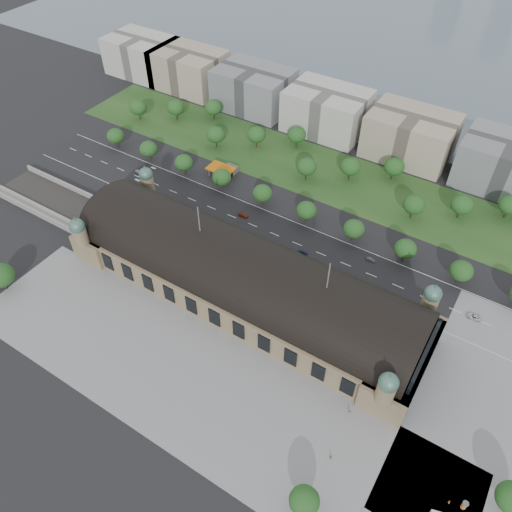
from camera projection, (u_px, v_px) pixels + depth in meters
The scene contains 58 objects.
ground at pixel (244, 294), 204.88m from camera, with size 900.00×900.00×0.00m, color black.
station at pixel (244, 277), 197.59m from camera, with size 150.00×48.40×44.30m.
track_cutting at pixel (54, 205), 244.52m from camera, with size 70.00×24.00×3.10m.
plaza_south at pixel (199, 387), 174.87m from camera, with size 190.00×48.00×0.12m, color gray.
plaza_east at pixel (502, 420), 166.06m from camera, with size 56.00×100.00×0.12m, color gray.
road_slab at pixel (253, 225), 235.07m from camera, with size 260.00×26.00×0.10m, color black.
grass_belt at pixel (316, 171), 265.99m from camera, with size 300.00×45.00×0.10m, color #20461C.
petrol_station at pixel (226, 169), 262.03m from camera, with size 14.00×13.00×5.05m.
lake at pixel (457, 44), 382.59m from camera, with size 700.00×320.00×0.08m, color slate.
office_0 at pixel (142, 56), 339.76m from camera, with size 45.00×32.00×24.00m, color #BCBAB2.
office_1 at pixel (189, 70), 324.68m from camera, with size 45.00×32.00×24.00m, color tan.
office_2 at pixel (254, 89), 305.84m from camera, with size 45.00×32.00×24.00m, color gray.
office_3 at pixel (327, 111), 286.99m from camera, with size 45.00×32.00×24.00m, color #BCBAB2.
office_4 at pixel (410, 136), 268.15m from camera, with size 45.00×32.00×24.00m, color tan.
office_5 at pixel (506, 164), 249.31m from camera, with size 45.00×32.00×24.00m, color gray.
tree_row_0 at pixel (115, 136), 276.44m from camera, with size 9.60×9.60×11.52m.
tree_row_1 at pixel (148, 149), 267.40m from camera, with size 9.60×9.60×11.52m.
tree_row_2 at pixel (184, 163), 258.35m from camera, with size 9.60×9.60×11.52m.
tree_row_3 at pixel (222, 177), 249.31m from camera, with size 9.60×9.60×11.52m.
tree_row_4 at pixel (262, 193), 240.26m from camera, with size 9.60×9.60×11.52m.
tree_row_5 at pixel (306, 210), 231.22m from camera, with size 9.60×9.60×11.52m.
tree_row_6 at pixel (354, 229), 222.18m from camera, with size 9.60×9.60×11.52m.
tree_row_7 at pixel (405, 249), 213.13m from camera, with size 9.60×9.60×11.52m.
tree_row_8 at pixel (461, 271), 204.09m from camera, with size 9.60×9.60×11.52m.
tree_belt_0 at pixel (138, 107), 297.66m from camera, with size 10.40×10.40×12.48m.
tree_belt_1 at pixel (176, 107), 297.66m from camera, with size 10.40×10.40×12.48m.
tree_belt_2 at pixel (213, 107), 297.66m from camera, with size 10.40×10.40×12.48m.
tree_belt_3 at pixel (216, 135), 276.18m from camera, with size 10.40×10.40×12.48m.
tree_belt_4 at pixel (256, 135), 276.18m from camera, with size 10.40×10.40×12.48m.
tree_belt_5 at pixel (297, 135), 276.17m from camera, with size 10.40×10.40×12.48m.
tree_belt_6 at pixel (307, 167), 254.70m from camera, with size 10.40×10.40×12.48m.
tree_belt_7 at pixel (351, 167), 254.70m from camera, with size 10.40×10.40×12.48m.
tree_belt_8 at pixel (394, 167), 254.69m from camera, with size 10.40×10.40×12.48m.
tree_belt_9 at pixel (414, 205), 233.22m from camera, with size 10.40×10.40×12.48m.
tree_belt_10 at pixel (462, 205), 233.21m from camera, with size 10.40×10.40×12.48m.
tree_belt_11 at pixel (510, 205), 233.21m from camera, with size 10.40×10.40×12.48m.
tree_plaza_sw at pixel (0, 275), 201.39m from camera, with size 11.00×11.00×12.73m.
tree_plaza_s at pixel (304, 501), 141.66m from camera, with size 9.00×9.00×10.64m.
traffic_car_0 at pixel (120, 182), 257.81m from camera, with size 1.64×4.09×1.39m, color silver.
traffic_car_1 at pixel (138, 172), 263.89m from camera, with size 1.49×4.27×1.41m, color gray.
traffic_car_3 at pixel (243, 215), 239.00m from camera, with size 2.06×5.06×1.47m, color maroon.
traffic_car_4 at pixel (303, 252), 221.21m from camera, with size 1.76×4.36×1.49m, color navy.
traffic_car_5 at pixel (371, 260), 218.07m from camera, with size 1.40×4.00×1.32m, color #55575D.
traffic_car_6 at pixel (474, 317), 195.70m from camera, with size 2.57×5.57×1.55m, color silver.
parked_car_0 at pixel (133, 200), 246.98m from camera, with size 1.58×4.55×1.50m, color black.
parked_car_1 at pixel (160, 213), 240.35m from camera, with size 2.16×4.69×1.30m, color maroon.
parked_car_2 at pixel (190, 224), 234.45m from camera, with size 1.81×4.46×1.29m, color #182444.
parked_car_3 at pixel (153, 210), 241.89m from camera, with size 1.91×4.75×1.62m, color slate.
parked_car_4 at pixel (182, 223), 235.18m from camera, with size 1.53×4.40×1.45m, color silver.
parked_car_5 at pixel (196, 229), 232.12m from camera, with size 2.50×5.42×1.51m, color gray.
parked_car_6 at pixel (213, 229), 231.86m from camera, with size 2.01×4.94×1.43m, color black.
bus_west at pixel (276, 252), 220.04m from camera, with size 2.85×12.19×3.40m, color #B9431D.
bus_mid at pixel (306, 264), 214.34m from camera, with size 3.16×13.49×3.76m, color silver.
bus_east at pixel (321, 271), 211.92m from camera, with size 2.79×11.90×3.32m, color silver.
advertising_column at pixel (464, 505), 145.56m from camera, with size 1.78×1.78×3.38m.
pedestrian_0 at pixel (349, 412), 167.10m from camera, with size 0.84×0.48×1.72m, color gray.
pedestrian_1 at pixel (331, 457), 156.33m from camera, with size 0.71×0.47×1.94m, color gray.
pedestrian_5 at pixel (449, 502), 147.06m from camera, with size 0.83×0.47×1.69m, color gray.
Camera 1 is at (75.40, -110.10, 156.33)m, focal length 35.00 mm.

